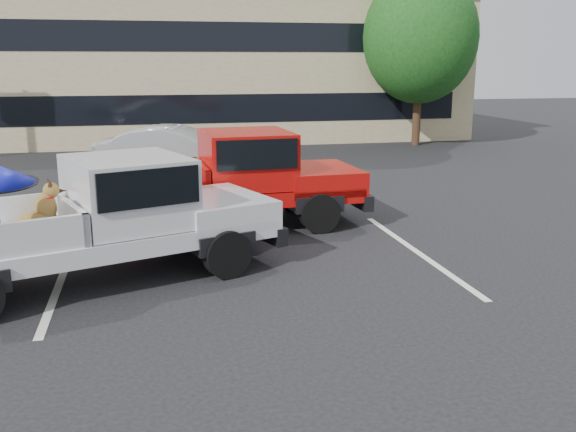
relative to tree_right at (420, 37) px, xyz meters
name	(u,v)px	position (x,y,z in m)	size (l,w,h in m)	color
ground	(273,306)	(-9.00, -16.00, -4.21)	(90.00, 90.00, 0.00)	black
stripe_left	(63,275)	(-12.00, -14.00, -4.21)	(0.12, 5.00, 0.01)	silver
stripe_right	(417,252)	(-6.00, -14.00, -4.21)	(0.12, 5.00, 0.01)	silver
motel_building	(226,63)	(-7.00, 4.99, -1.00)	(20.40, 8.40, 6.30)	tan
tree_right	(420,37)	(0.00, 0.00, 0.00)	(4.46, 4.46, 6.78)	#332114
tree_back	(298,38)	(-3.00, 8.00, 0.20)	(4.68, 4.68, 7.11)	#332114
silver_pickup	(115,212)	(-11.13, -14.27, -3.16)	(6.02, 3.77, 2.06)	black
red_pickup	(238,175)	(-8.82, -11.48, -3.15)	(5.98, 2.45, 1.93)	black
silver_sedan	(177,152)	(-9.76, -5.55, -3.46)	(1.57, 4.52, 1.49)	#9FA2A6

